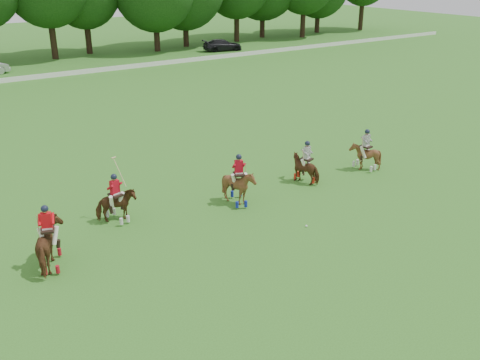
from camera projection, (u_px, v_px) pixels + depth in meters
ground at (265, 262)px, 19.49m from camera, size 180.00×180.00×0.00m
boundary_rail at (15, 79)px, 48.49m from camera, size 120.00×0.10×0.44m
car_right at (223, 45)px, 64.82m from camera, size 5.05×2.85×1.38m
polo_red_a at (50, 245)px, 18.86m from camera, size 1.55×2.22×2.41m
polo_red_b at (116, 205)px, 22.26m from camera, size 1.61×1.45×2.67m
polo_red_c at (239, 186)px, 23.87m from camera, size 1.80×1.89×2.34m
polo_stripe_a at (306, 167)px, 26.31m from camera, size 1.29×1.78×2.11m
polo_stripe_b at (365, 155)px, 27.83m from camera, size 1.40×1.52×2.19m
polo_ball at (306, 226)px, 22.02m from camera, size 0.09×0.09×0.09m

